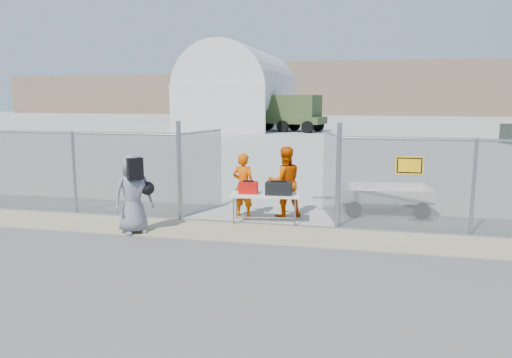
% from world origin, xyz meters
% --- Properties ---
extents(ground, '(160.00, 160.00, 0.00)m').
position_xyz_m(ground, '(0.00, 0.00, 0.00)').
color(ground, '#484848').
extents(tarmac_inside, '(160.00, 80.00, 0.01)m').
position_xyz_m(tarmac_inside, '(0.00, 42.00, 0.01)').
color(tarmac_inside, '#A7A99C').
rests_on(tarmac_inside, ground).
extents(dirt_strip, '(44.00, 1.60, 0.01)m').
position_xyz_m(dirt_strip, '(0.00, 1.00, 0.01)').
color(dirt_strip, tan).
rests_on(dirt_strip, ground).
extents(distant_hills, '(140.00, 6.00, 9.00)m').
position_xyz_m(distant_hills, '(5.00, 78.00, 4.50)').
color(distant_hills, '#7F684F').
rests_on(distant_hills, ground).
extents(chain_link_fence, '(40.00, 0.20, 2.20)m').
position_xyz_m(chain_link_fence, '(0.00, 2.00, 1.10)').
color(chain_link_fence, gray).
rests_on(chain_link_fence, ground).
extents(quonset_hangar, '(9.00, 18.00, 8.00)m').
position_xyz_m(quonset_hangar, '(-10.00, 40.00, 4.00)').
color(quonset_hangar, silver).
rests_on(quonset_hangar, ground).
extents(folding_table, '(1.77, 0.93, 0.72)m').
position_xyz_m(folding_table, '(0.21, 2.08, 0.36)').
color(folding_table, white).
rests_on(folding_table, ground).
extents(orange_bag, '(0.50, 0.36, 0.29)m').
position_xyz_m(orange_bag, '(-0.21, 2.07, 0.86)').
color(orange_bag, red).
rests_on(orange_bag, folding_table).
extents(black_duffel, '(0.67, 0.43, 0.31)m').
position_xyz_m(black_duffel, '(0.55, 2.08, 0.87)').
color(black_duffel, black).
rests_on(black_duffel, folding_table).
extents(security_worker_left, '(0.68, 0.51, 1.67)m').
position_xyz_m(security_worker_left, '(-0.45, 2.52, 0.84)').
color(security_worker_left, '#DF5000').
rests_on(security_worker_left, ground).
extents(security_worker_right, '(1.11, 1.01, 1.84)m').
position_xyz_m(security_worker_right, '(0.59, 2.78, 0.92)').
color(security_worker_right, '#DF5000').
rests_on(security_worker_right, ground).
extents(visitor, '(1.04, 1.04, 1.82)m').
position_xyz_m(visitor, '(-2.52, 0.45, 0.91)').
color(visitor, slate).
rests_on(visitor, ground).
extents(utility_trailer, '(3.32, 2.01, 0.76)m').
position_xyz_m(utility_trailer, '(3.12, 3.85, 0.38)').
color(utility_trailer, white).
rests_on(utility_trailer, ground).
extents(military_truck, '(7.23, 4.15, 3.25)m').
position_xyz_m(military_truck, '(-4.62, 34.83, 1.63)').
color(military_truck, '#3C4E26').
rests_on(military_truck, ground).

